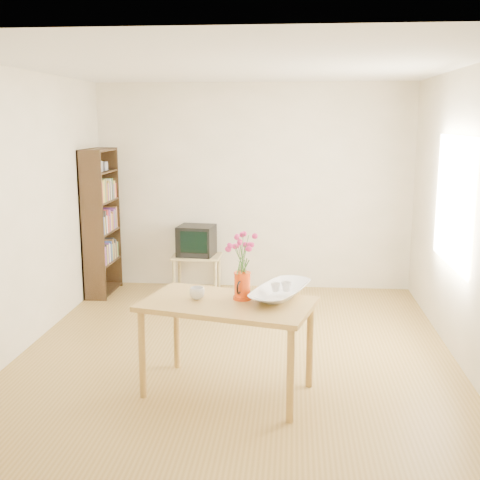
# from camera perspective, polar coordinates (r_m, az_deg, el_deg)

# --- Properties ---
(room) EXTENTS (4.50, 4.50, 4.50)m
(room) POSITION_cam_1_polar(r_m,az_deg,el_deg) (5.45, 0.03, 2.50)
(room) COLOR olive
(room) RESTS_ON ground
(table) EXTENTS (1.45, 1.04, 0.75)m
(table) POSITION_cam_1_polar(r_m,az_deg,el_deg) (4.72, -1.19, -6.91)
(table) COLOR olive
(table) RESTS_ON ground
(tv_stand) EXTENTS (0.60, 0.45, 0.46)m
(tv_stand) POSITION_cam_1_polar(r_m,az_deg,el_deg) (7.63, -4.12, -1.98)
(tv_stand) COLOR tan
(tv_stand) RESTS_ON ground
(bookshelf) EXTENTS (0.28, 0.70, 1.80)m
(bookshelf) POSITION_cam_1_polar(r_m,az_deg,el_deg) (7.60, -13.01, 1.19)
(bookshelf) COLOR black
(bookshelf) RESTS_ON ground
(pitcher) EXTENTS (0.15, 0.22, 0.22)m
(pitcher) POSITION_cam_1_polar(r_m,az_deg,el_deg) (4.73, 0.22, -4.46)
(pitcher) COLOR #EA420D
(pitcher) RESTS_ON table
(flowers) EXTENTS (0.25, 0.25, 0.36)m
(flowers) POSITION_cam_1_polar(r_m,az_deg,el_deg) (4.66, 0.22, -1.05)
(flowers) COLOR #F4398C
(flowers) RESTS_ON pitcher
(mug) EXTENTS (0.13, 0.13, 0.09)m
(mug) POSITION_cam_1_polar(r_m,az_deg,el_deg) (4.77, -4.09, -5.06)
(mug) COLOR white
(mug) RESTS_ON table
(bowl) EXTENTS (0.65, 0.65, 0.47)m
(bowl) POSITION_cam_1_polar(r_m,az_deg,el_deg) (4.77, 3.89, -2.66)
(bowl) COLOR white
(bowl) RESTS_ON table
(teacup_a) EXTENTS (0.09, 0.09, 0.06)m
(teacup_a) POSITION_cam_1_polar(r_m,az_deg,el_deg) (4.79, 3.40, -3.23)
(teacup_a) COLOR white
(teacup_a) RESTS_ON bowl
(teacup_b) EXTENTS (0.07, 0.07, 0.06)m
(teacup_b) POSITION_cam_1_polar(r_m,az_deg,el_deg) (4.80, 4.42, -3.16)
(teacup_b) COLOR white
(teacup_b) RESTS_ON bowl
(television) EXTENTS (0.48, 0.45, 0.38)m
(television) POSITION_cam_1_polar(r_m,az_deg,el_deg) (7.59, -4.14, 0.01)
(television) COLOR black
(television) RESTS_ON tv_stand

